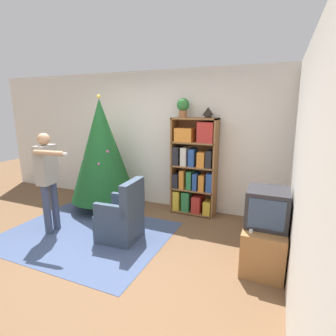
# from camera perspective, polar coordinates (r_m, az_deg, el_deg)

# --- Properties ---
(ground_plane) EXTENTS (14.00, 14.00, 0.00)m
(ground_plane) POSITION_cam_1_polar(r_m,az_deg,el_deg) (3.86, -15.40, -17.43)
(ground_plane) COLOR brown
(wall_back) EXTENTS (8.00, 0.10, 2.60)m
(wall_back) POSITION_cam_1_polar(r_m,az_deg,el_deg) (5.17, -1.70, 6.11)
(wall_back) COLOR silver
(wall_back) RESTS_ON ground_plane
(wall_right) EXTENTS (0.10, 8.00, 2.60)m
(wall_right) POSITION_cam_1_polar(r_m,az_deg,el_deg) (2.64, 27.94, -2.29)
(wall_right) COLOR silver
(wall_right) RESTS_ON ground_plane
(area_rug) EXTENTS (2.49, 1.94, 0.01)m
(area_rug) POSITION_cam_1_polar(r_m,az_deg,el_deg) (4.39, -17.41, -13.58)
(area_rug) COLOR #3D4C70
(area_rug) RESTS_ON ground_plane
(bookshelf) EXTENTS (0.80, 0.33, 1.75)m
(bookshelf) POSITION_cam_1_polar(r_m,az_deg,el_deg) (4.74, 5.69, -0.06)
(bookshelf) COLOR brown
(bookshelf) RESTS_ON ground_plane
(tv_stand) EXTENTS (0.49, 0.81, 0.54)m
(tv_stand) POSITION_cam_1_polar(r_m,az_deg,el_deg) (3.58, 20.17, -15.41)
(tv_stand) COLOR #996638
(tv_stand) RESTS_ON ground_plane
(television) EXTENTS (0.48, 0.49, 0.45)m
(television) POSITION_cam_1_polar(r_m,az_deg,el_deg) (3.38, 20.84, -8.01)
(television) COLOR #28282D
(television) RESTS_ON tv_stand
(game_remote) EXTENTS (0.04, 0.12, 0.02)m
(game_remote) POSITION_cam_1_polar(r_m,az_deg,el_deg) (3.24, 17.68, -12.71)
(game_remote) COLOR white
(game_remote) RESTS_ON tv_stand
(christmas_tree) EXTENTS (1.21, 1.21, 2.15)m
(christmas_tree) POSITION_cam_1_polar(r_m,az_deg,el_deg) (5.02, -14.20, 3.75)
(christmas_tree) COLOR #4C3323
(christmas_tree) RESTS_ON ground_plane
(armchair) EXTENTS (0.60, 0.59, 0.92)m
(armchair) POSITION_cam_1_polar(r_m,az_deg,el_deg) (4.00, -10.00, -10.78)
(armchair) COLOR #334256
(armchair) RESTS_ON ground_plane
(standing_person) EXTENTS (0.66, 0.47, 1.56)m
(standing_person) POSITION_cam_1_polar(r_m,az_deg,el_deg) (4.37, -24.66, -1.45)
(standing_person) COLOR #38425B
(standing_person) RESTS_ON ground_plane
(potted_plant) EXTENTS (0.22, 0.22, 0.33)m
(potted_plant) POSITION_cam_1_polar(r_m,az_deg,el_deg) (4.70, 3.29, 13.25)
(potted_plant) COLOR #935B38
(potted_plant) RESTS_ON bookshelf
(table_lamp) EXTENTS (0.20, 0.20, 0.18)m
(table_lamp) POSITION_cam_1_polar(r_m,az_deg,el_deg) (4.56, 8.72, 12.01)
(table_lamp) COLOR #473828
(table_lamp) RESTS_ON bookshelf
(book_pile_near_tree) EXTENTS (0.23, 0.20, 0.10)m
(book_pile_near_tree) POSITION_cam_1_polar(r_m,az_deg,el_deg) (4.81, -11.94, -10.16)
(book_pile_near_tree) COLOR #232328
(book_pile_near_tree) RESTS_ON ground_plane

